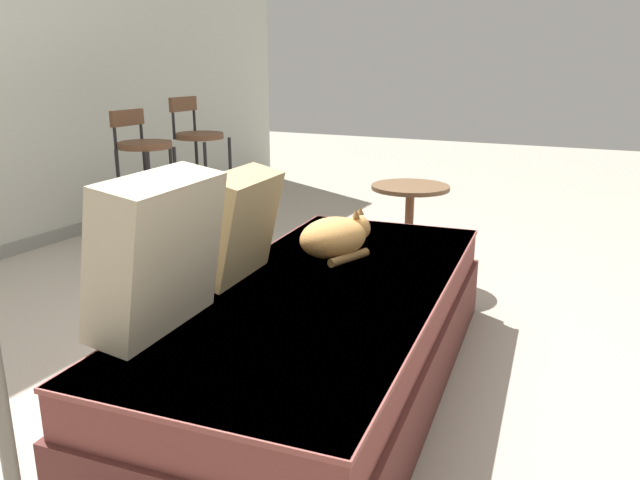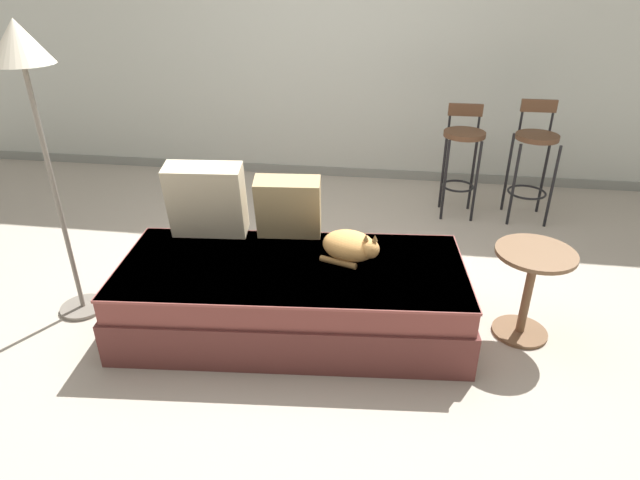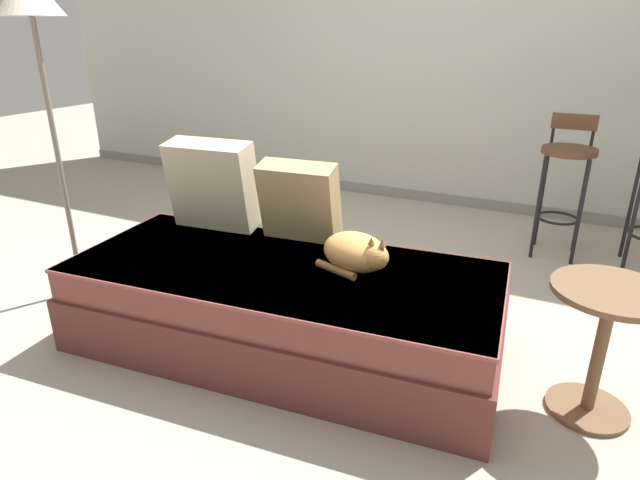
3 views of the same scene
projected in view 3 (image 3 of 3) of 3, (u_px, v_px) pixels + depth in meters
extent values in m
plane|color=#A89E8E|center=(319.00, 309.00, 2.97)|extent=(16.00, 16.00, 0.00)
cube|color=#B7BCB2|center=(440.00, 48.00, 4.36)|extent=(8.00, 0.10, 2.60)
cube|color=gray|center=(427.00, 197.00, 4.78)|extent=(8.00, 0.02, 0.09)
cube|color=brown|center=(283.00, 321.00, 2.58)|extent=(2.08, 1.05, 0.27)
cube|color=brown|center=(282.00, 281.00, 2.50)|extent=(2.04, 1.01, 0.16)
cube|color=brown|center=(282.00, 268.00, 2.48)|extent=(2.05, 1.02, 0.02)
cube|color=beige|center=(213.00, 185.00, 2.86)|extent=(0.48, 0.28, 0.49)
cube|color=tan|center=(300.00, 201.00, 2.71)|extent=(0.41, 0.26, 0.42)
ellipsoid|color=tan|center=(355.00, 252.00, 2.41)|extent=(0.38, 0.33, 0.17)
sphere|color=tan|center=(376.00, 257.00, 2.31)|extent=(0.11, 0.11, 0.11)
cone|color=brown|center=(371.00, 241.00, 2.29)|extent=(0.03, 0.03, 0.04)
cone|color=brown|center=(382.00, 243.00, 2.27)|extent=(0.03, 0.03, 0.04)
cylinder|color=brown|center=(336.00, 270.00, 2.38)|extent=(0.22, 0.10, 0.04)
cylinder|color=black|center=(538.00, 208.00, 3.51)|extent=(0.02, 0.02, 0.70)
cylinder|color=black|center=(580.00, 214.00, 3.41)|extent=(0.02, 0.02, 0.70)
cylinder|color=black|center=(541.00, 198.00, 3.72)|extent=(0.02, 0.02, 0.70)
cylinder|color=black|center=(581.00, 203.00, 3.62)|extent=(0.02, 0.02, 0.70)
torus|color=black|center=(558.00, 218.00, 3.60)|extent=(0.27, 0.27, 0.02)
cylinder|color=brown|center=(569.00, 151.00, 3.43)|extent=(0.34, 0.34, 0.04)
cylinder|color=black|center=(553.00, 135.00, 3.56)|extent=(0.02, 0.02, 0.19)
cylinder|color=black|center=(592.00, 138.00, 3.46)|extent=(0.02, 0.02, 0.19)
cube|color=brown|center=(575.00, 122.00, 3.47)|extent=(0.28, 0.03, 0.10)
cylinder|color=black|center=(633.00, 222.00, 3.27)|extent=(0.02, 0.02, 0.70)
cylinder|color=black|center=(631.00, 208.00, 3.52)|extent=(0.02, 0.02, 0.70)
cylinder|color=brown|center=(599.00, 355.00, 2.08)|extent=(0.05, 0.05, 0.53)
cylinder|color=brown|center=(586.00, 408.00, 2.18)|extent=(0.32, 0.32, 0.02)
cylinder|color=brown|center=(613.00, 291.00, 1.98)|extent=(0.44, 0.44, 0.02)
cylinder|color=slate|center=(82.00, 289.00, 3.17)|extent=(0.28, 0.28, 0.02)
cylinder|color=slate|center=(60.00, 167.00, 2.89)|extent=(0.03, 0.03, 1.51)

